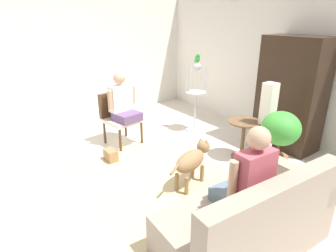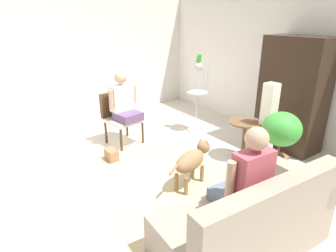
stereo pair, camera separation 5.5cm
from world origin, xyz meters
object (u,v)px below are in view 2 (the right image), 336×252
object	(u,v)px
bird_cage_stand	(197,97)
column_lamp	(267,125)
couch	(249,222)
dog	(192,160)
armoire_cabinet	(293,95)
person_on_armchair	(124,101)
person_on_couch	(247,180)
round_end_table	(244,135)
potted_plant	(281,135)
armchair	(119,113)
handbag	(112,155)
parrot	(199,58)

from	to	relation	value
bird_cage_stand	column_lamp	bearing A→B (deg)	-0.57
couch	dog	xyz separation A→B (m)	(-1.21, 0.30, 0.06)
armoire_cabinet	person_on_armchair	bearing A→B (deg)	-127.62
person_on_couch	person_on_armchair	distance (m)	2.88
round_end_table	column_lamp	distance (m)	0.39
person_on_couch	potted_plant	size ratio (longest dim) A/B	0.92
couch	potted_plant	bearing A→B (deg)	115.73
potted_plant	person_on_couch	bearing A→B (deg)	-66.55
armchair	armoire_cabinet	size ratio (longest dim) A/B	0.48
round_end_table	potted_plant	distance (m)	0.66
person_on_armchair	handbag	distance (m)	0.95
dog	handbag	distance (m)	1.43
person_on_couch	column_lamp	xyz separation A→B (m)	(-1.01, 1.67, -0.14)
person_on_couch	dog	distance (m)	1.26
dog	column_lamp	size ratio (longest dim) A/B	0.68
potted_plant	armchair	bearing A→B (deg)	-151.71
person_on_armchair	potted_plant	size ratio (longest dim) A/B	0.85
dog	potted_plant	bearing A→B (deg)	66.62
person_on_armchair	parrot	distance (m)	1.60
dog	handbag	bearing A→B (deg)	-155.71
handbag	round_end_table	bearing A→B (deg)	56.63
armoire_cabinet	dog	bearing A→B (deg)	-90.06
person_on_armchair	handbag	size ratio (longest dim) A/B	3.40
parrot	round_end_table	bearing A→B (deg)	-7.89
dog	potted_plant	world-z (taller)	potted_plant
potted_plant	column_lamp	xyz separation A→B (m)	(-0.36, 0.18, 0.01)
parrot	potted_plant	bearing A→B (deg)	-5.64
handbag	person_on_armchair	bearing A→B (deg)	132.24
handbag	armchair	bearing A→B (deg)	141.78
armchair	person_on_couch	xyz separation A→B (m)	(3.02, -0.22, 0.22)
person_on_couch	person_on_armchair	world-z (taller)	person_on_couch
couch	armoire_cabinet	world-z (taller)	armoire_cabinet
person_on_armchair	bird_cage_stand	world-z (taller)	bird_cage_stand
potted_plant	column_lamp	distance (m)	0.40
couch	armchair	distance (m)	3.09
person_on_couch	person_on_armchair	size ratio (longest dim) A/B	1.08
column_lamp	parrot	bearing A→B (deg)	179.42
armchair	potted_plant	world-z (taller)	potted_plant
person_on_armchair	potted_plant	bearing A→B (deg)	29.42
handbag	person_on_couch	bearing A→B (deg)	5.85
person_on_couch	handbag	size ratio (longest dim) A/B	3.67
person_on_armchair	armoire_cabinet	bearing A→B (deg)	52.38
person_on_couch	round_end_table	xyz separation A→B (m)	(-1.28, 1.50, -0.36)
person_on_couch	column_lamp	bearing A→B (deg)	121.05
round_end_table	bird_cage_stand	distance (m)	1.40
round_end_table	couch	bearing A→B (deg)	-47.77
round_end_table	handbag	world-z (taller)	round_end_table
parrot	person_on_couch	bearing A→B (deg)	-32.78
couch	potted_plant	size ratio (longest dim) A/B	1.83
couch	bird_cage_stand	world-z (taller)	bird_cage_stand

